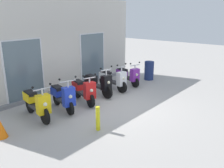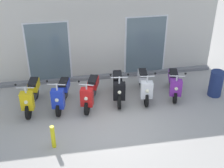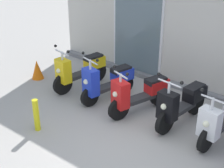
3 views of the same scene
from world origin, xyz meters
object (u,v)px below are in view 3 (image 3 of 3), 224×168
at_px(scooter_blue, 107,81).
at_px(curb_bollard, 36,115).
at_px(scooter_black, 182,103).
at_px(scooter_white, 223,118).
at_px(traffic_cone, 37,70).
at_px(scooter_red, 139,93).
at_px(scooter_yellow, 80,70).

height_order(scooter_blue, curb_bollard, scooter_blue).
bearing_deg(scooter_black, curb_bollard, -137.14).
xyz_separation_m(scooter_blue, curb_bollard, (-0.31, -1.90, -0.14)).
relative_size(scooter_blue, scooter_black, 0.91).
height_order(scooter_blue, scooter_white, scooter_blue).
bearing_deg(scooter_black, scooter_blue, -175.81).
distance_m(scooter_blue, scooter_black, 1.89).
relative_size(scooter_blue, traffic_cone, 2.89).
distance_m(scooter_red, curb_bollard, 2.26).
bearing_deg(scooter_blue, traffic_cone, -174.26).
bearing_deg(scooter_yellow, scooter_white, 0.50).
bearing_deg(scooter_red, curb_bollard, -123.50).
xyz_separation_m(scooter_white, traffic_cone, (-5.03, -0.35, -0.22)).
distance_m(scooter_black, curb_bollard, 2.99).
bearing_deg(scooter_white, scooter_blue, -177.53).
bearing_deg(scooter_red, traffic_cone, -176.26).
bearing_deg(traffic_cone, scooter_black, 5.04).
relative_size(scooter_black, curb_bollard, 2.35).
xyz_separation_m(scooter_black, curb_bollard, (-2.19, -2.03, -0.14)).
xyz_separation_m(scooter_yellow, scooter_black, (2.83, 0.05, -0.01)).
bearing_deg(scooter_yellow, scooter_blue, -5.26).
bearing_deg(traffic_cone, curb_bollard, -40.68).
xyz_separation_m(scooter_blue, scooter_black, (1.88, 0.14, -0.00)).
bearing_deg(scooter_yellow, scooter_black, 1.02).
bearing_deg(scooter_red, scooter_black, 9.35).
bearing_deg(scooter_white, traffic_cone, -176.06).
bearing_deg(traffic_cone, scooter_red, 3.74).
distance_m(scooter_white, traffic_cone, 5.04).
height_order(scooter_white, traffic_cone, scooter_white).
bearing_deg(curb_bollard, scooter_red, 56.50).
xyz_separation_m(scooter_blue, scooter_white, (2.78, 0.12, -0.01)).
distance_m(scooter_red, traffic_cone, 3.20).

